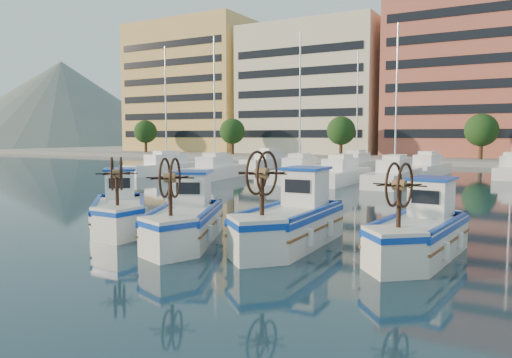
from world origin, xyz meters
name	(u,v)px	position (x,y,z in m)	size (l,w,h in m)	color
ground	(189,240)	(0.00, 0.00, 0.00)	(300.00, 300.00, 0.00)	#1A3646
hill_west	(64,145)	(-140.00, 110.00, 0.00)	(180.00, 180.00, 60.00)	slate
yacht_marina	(354,171)	(-3.41, 27.48, 0.53)	(41.80, 23.49, 11.50)	white
fishing_boat_a	(120,208)	(-3.64, 0.48, 0.78)	(4.28, 4.41, 2.82)	silver
fishing_boat_b	(186,217)	(-0.02, -0.12, 0.80)	(3.57, 4.81, 2.90)	silver
fishing_boat_c	(292,218)	(3.30, 1.15, 0.86)	(2.18, 5.03, 3.11)	silver
fishing_boat_d	(420,230)	(7.26, 1.56, 0.79)	(2.25, 4.66, 2.85)	silver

